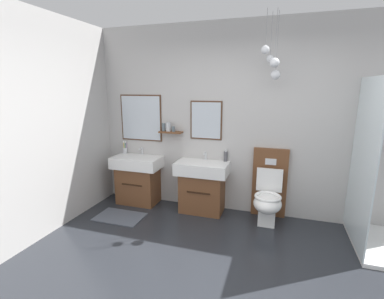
{
  "coord_description": "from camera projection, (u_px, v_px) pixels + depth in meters",
  "views": [
    {
      "loc": [
        0.39,
        -2.01,
        1.84
      ],
      "look_at": [
        -0.77,
        1.6,
        0.98
      ],
      "focal_mm": 25.74,
      "sensor_mm": 36.0,
      "label": 1
    }
  ],
  "objects": [
    {
      "name": "tap_on_right_sink",
      "position": [
        205.0,
        155.0,
        4.15
      ],
      "size": [
        0.03,
        0.13,
        0.11
      ],
      "color": "silver",
      "rests_on": "vanity_sink_right"
    },
    {
      "name": "toothbrush_cup",
      "position": [
        125.0,
        150.0,
        4.56
      ],
      "size": [
        0.07,
        0.07,
        0.21
      ],
      "color": "silver",
      "rests_on": "vanity_sink_left"
    },
    {
      "name": "soap_dispenser",
      "position": [
        226.0,
        156.0,
        4.06
      ],
      "size": [
        0.06,
        0.06,
        0.18
      ],
      "color": "#4C4C51",
      "rests_on": "vanity_sink_right"
    },
    {
      "name": "vanity_sink_right",
      "position": [
        202.0,
        185.0,
        4.1
      ],
      "size": [
        0.76,
        0.46,
        0.76
      ],
      "color": "brown",
      "rests_on": "ground"
    },
    {
      "name": "shower_tray",
      "position": [
        381.0,
        213.0,
        3.15
      ],
      "size": [
        0.88,
        0.99,
        1.95
      ],
      "color": "white",
      "rests_on": "ground"
    },
    {
      "name": "toilet",
      "position": [
        268.0,
        195.0,
        3.81
      ],
      "size": [
        0.48,
        0.62,
        1.0
      ],
      "color": "brown",
      "rests_on": "ground"
    },
    {
      "name": "vanity_sink_left",
      "position": [
        138.0,
        178.0,
        4.42
      ],
      "size": [
        0.76,
        0.46,
        0.76
      ],
      "color": "brown",
      "rests_on": "ground"
    },
    {
      "name": "wall_back",
      "position": [
        250.0,
        121.0,
        3.93
      ],
      "size": [
        4.91,
        0.54,
        2.73
      ],
      "color": "#B7B5B2",
      "rests_on": "ground"
    },
    {
      "name": "bath_mat",
      "position": [
        120.0,
        217.0,
        3.97
      ],
      "size": [
        0.68,
        0.44,
        0.01
      ],
      "primitive_type": "cube",
      "color": "#474C56",
      "rests_on": "ground"
    },
    {
      "name": "tap_on_left_sink",
      "position": [
        142.0,
        150.0,
        4.47
      ],
      "size": [
        0.03,
        0.13,
        0.11
      ],
      "color": "silver",
      "rests_on": "vanity_sink_left"
    }
  ]
}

